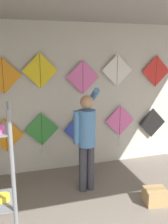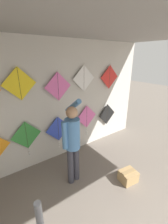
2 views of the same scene
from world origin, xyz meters
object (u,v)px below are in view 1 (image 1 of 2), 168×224
object	(u,v)px
kite_2	(80,131)
kite_4	(152,123)
kite_8	(117,70)
kite_9	(156,71)
kite_0	(6,135)
cardboard_box	(155,196)
kite_5	(3,76)
shopkeeper	(86,135)
kite_7	(83,77)
kite_6	(40,71)
kite_1	(42,131)
kite_3	(120,122)

from	to	relation	value
kite_2	kite_4	world-z (taller)	kite_4
kite_8	kite_9	distance (m)	0.86
kite_4	kite_0	bearing A→B (deg)	180.00
kite_4	kite_2	bearing A→B (deg)	-179.97
kite_8	kite_9	world-z (taller)	kite_8
kite_2	cardboard_box	bearing A→B (deg)	-63.79
cardboard_box	kite_5	bearing A→B (deg)	143.85
shopkeeper	kite_2	distance (m)	0.90
kite_8	kite_5	bearing A→B (deg)	180.00
kite_2	kite_9	bearing A→B (deg)	0.03
kite_2	kite_7	xyz separation A→B (m)	(0.07, 0.00, 1.05)
kite_4	kite_6	world-z (taller)	kite_6
kite_8	kite_6	bearing A→B (deg)	180.00
cardboard_box	kite_6	world-z (taller)	kite_6
cardboard_box	kite_7	bearing A→B (deg)	114.22
kite_5	kite_6	distance (m)	0.64
cardboard_box	kite_5	size ratio (longest dim) A/B	0.58
kite_1	kite_3	distance (m)	1.60
shopkeeper	kite_0	distance (m)	1.53
cardboard_box	kite_8	size ratio (longest dim) A/B	0.58
kite_5	kite_6	world-z (taller)	kite_6
cardboard_box	kite_9	distance (m)	2.51
kite_2	kite_6	distance (m)	1.39
kite_2	kite_3	size ratio (longest dim) A/B	1.00
shopkeeper	kite_8	bearing A→B (deg)	39.14
kite_0	kite_7	size ratio (longest dim) A/B	1.00
kite_5	kite_6	size ratio (longest dim) A/B	1.00
kite_0	kite_6	distance (m)	1.32
kite_5	kite_9	world-z (taller)	kite_9
kite_6	kite_9	xyz separation A→B (m)	(2.35, 0.00, -0.06)
kite_4	kite_9	bearing A→B (deg)	0.00
kite_4	kite_7	distance (m)	1.85
cardboard_box	kite_4	bearing A→B (deg)	61.34
cardboard_box	kite_0	world-z (taller)	kite_0
kite_1	kite_2	bearing A→B (deg)	0.00
kite_4	kite_7	bearing A→B (deg)	180.00
kite_0	kite_8	world-z (taller)	kite_8
kite_3	shopkeeper	bearing A→B (deg)	-138.67
kite_0	kite_6	size ratio (longest dim) A/B	1.00
kite_0	kite_4	xyz separation A→B (m)	(3.00, 0.00, -0.01)
kite_1	kite_3	xyz separation A→B (m)	(1.60, 0.00, 0.04)
kite_0	kite_8	size ratio (longest dim) A/B	1.00
cardboard_box	kite_7	xyz separation A→B (m)	(-0.70, 1.55, 1.68)
kite_4	kite_5	xyz separation A→B (m)	(-2.98, 0.00, 1.08)
kite_3	kite_9	distance (m)	1.28
kite_4	kite_9	world-z (taller)	kite_9
kite_1	kite_6	size ratio (longest dim) A/B	1.33
kite_0	kite_1	xyz separation A→B (m)	(0.64, -0.00, 0.02)
kite_0	kite_7	bearing A→B (deg)	0.00
kite_7	kite_8	size ratio (longest dim) A/B	1.00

